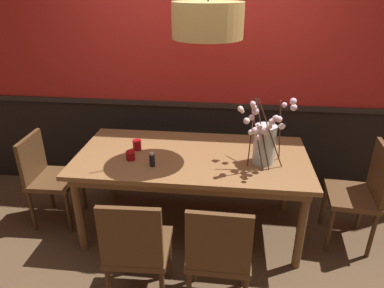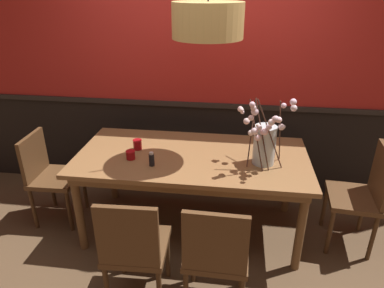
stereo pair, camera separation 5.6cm
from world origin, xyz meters
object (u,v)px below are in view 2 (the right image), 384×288
at_px(chair_head_east_end, 363,192).
at_px(chair_near_side_left, 134,246).
at_px(dining_table, 192,163).
at_px(pendant_lamp, 208,20).
at_px(candle_holder_nearer_center, 137,144).
at_px(chair_head_west_end, 48,173).
at_px(chair_far_side_left, 173,137).
at_px(vase_with_blossoms, 264,143).
at_px(condiment_bottle, 152,159).
at_px(chair_near_side_right, 216,254).
at_px(candle_holder_nearer_edge, 131,155).

bearing_deg(chair_head_east_end, chair_near_side_left, -153.02).
relative_size(dining_table, pendant_lamp, 1.97).
relative_size(chair_near_side_left, candle_holder_nearer_center, 9.98).
relative_size(chair_head_west_end, candle_holder_nearer_center, 9.60).
distance_m(chair_far_side_left, chair_head_west_end, 1.38).
height_order(chair_far_side_left, vase_with_blossoms, vase_with_blossoms).
bearing_deg(chair_far_side_left, vase_with_blossoms, -46.61).
distance_m(vase_with_blossoms, condiment_bottle, 0.92).
bearing_deg(chair_near_side_left, pendant_lamp, 67.44).
distance_m(dining_table, chair_head_east_end, 1.46).
height_order(dining_table, chair_head_west_end, chair_head_west_end).
relative_size(vase_with_blossoms, pendant_lamp, 0.59).
distance_m(chair_near_side_left, condiment_bottle, 0.73).
height_order(chair_head_west_end, candle_holder_nearer_center, chair_head_west_end).
distance_m(chair_near_side_right, condiment_bottle, 0.93).
bearing_deg(pendant_lamp, chair_head_west_end, -178.02).
bearing_deg(dining_table, candle_holder_nearer_center, 174.57).
bearing_deg(candle_holder_nearer_edge, pendant_lamp, 16.58).
xyz_separation_m(chair_near_side_left, vase_with_blossoms, (0.87, 0.81, 0.46)).
bearing_deg(chair_head_west_end, condiment_bottle, -11.72).
xyz_separation_m(chair_head_east_end, candle_holder_nearer_center, (-1.95, 0.06, 0.29)).
distance_m(candle_holder_nearer_edge, condiment_bottle, 0.22).
height_order(chair_far_side_left, chair_head_east_end, chair_far_side_left).
xyz_separation_m(chair_near_side_right, pendant_lamp, (-0.17, 0.93, 1.36)).
bearing_deg(vase_with_blossoms, chair_head_east_end, 4.45).
bearing_deg(chair_head_east_end, chair_head_west_end, 179.97).
height_order(vase_with_blossoms, pendant_lamp, pendant_lamp).
distance_m(chair_far_side_left, condiment_bottle, 1.18).
height_order(chair_head_west_end, chair_near_side_left, chair_near_side_left).
xyz_separation_m(vase_with_blossoms, pendant_lamp, (-0.48, 0.12, 0.91)).
relative_size(candle_holder_nearer_center, candle_holder_nearer_edge, 1.14).
distance_m(dining_table, chair_near_side_left, 0.95).
distance_m(dining_table, vase_with_blossoms, 0.66).
relative_size(chair_head_east_end, candle_holder_nearer_center, 10.26).
distance_m(dining_table, chair_near_side_right, 0.95).
relative_size(chair_far_side_left, candle_holder_nearer_edge, 12.00).
distance_m(chair_near_side_right, pendant_lamp, 1.66).
distance_m(chair_far_side_left, vase_with_blossoms, 1.42).
xyz_separation_m(chair_near_side_right, chair_head_east_end, (1.17, 0.88, 0.02)).
relative_size(chair_near_side_right, condiment_bottle, 7.64).
bearing_deg(candle_holder_nearer_edge, chair_near_side_left, -73.15).
xyz_separation_m(chair_near_side_right, chair_near_side_left, (-0.55, -0.00, -0.00)).
bearing_deg(chair_near_side_right, chair_far_side_left, 108.91).
xyz_separation_m(chair_head_west_end, chair_near_side_right, (1.65, -0.88, 0.01)).
bearing_deg(chair_far_side_left, chair_near_side_left, -88.02).
bearing_deg(dining_table, chair_near_side_left, -107.08).
bearing_deg(pendant_lamp, chair_near_side_left, -112.56).
xyz_separation_m(chair_near_side_right, condiment_bottle, (-0.58, 0.66, 0.32)).
xyz_separation_m(dining_table, pendant_lamp, (0.11, 0.04, 1.18)).
relative_size(dining_table, chair_near_side_right, 2.19).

